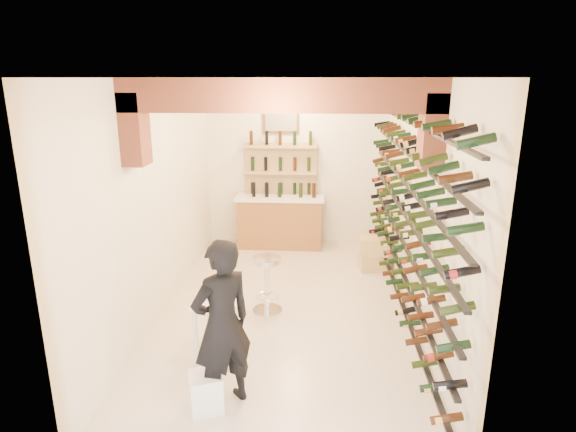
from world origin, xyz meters
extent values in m
plane|color=beige|center=(0.00, 0.00, 0.00)|extent=(6.00, 6.00, 0.00)
cube|color=white|center=(0.00, 3.00, 1.60)|extent=(3.50, 0.02, 3.20)
cube|color=white|center=(0.00, -3.00, 1.60)|extent=(3.50, 0.02, 3.20)
cube|color=white|center=(-1.75, 0.00, 1.60)|extent=(0.02, 6.00, 3.20)
cube|color=white|center=(1.75, 0.00, 1.60)|extent=(0.02, 6.00, 3.20)
cube|color=#A05E39|center=(0.00, 0.00, 3.20)|extent=(3.50, 6.00, 0.02)
cube|color=#AA573B|center=(0.00, -1.00, 3.02)|extent=(3.50, 0.35, 0.36)
cube|color=#AA573B|center=(-1.63, -1.00, 2.65)|extent=(0.24, 0.35, 0.80)
cube|color=#AA573B|center=(1.63, -1.00, 2.65)|extent=(0.24, 0.35, 0.80)
cube|color=black|center=(1.59, 0.00, 0.25)|extent=(0.06, 5.70, 0.03)
cube|color=black|center=(1.59, 0.00, 0.65)|extent=(0.06, 5.70, 0.03)
cube|color=black|center=(1.59, 0.00, 1.05)|extent=(0.06, 5.70, 0.03)
cube|color=black|center=(1.59, 0.00, 1.45)|extent=(0.06, 5.70, 0.03)
cube|color=black|center=(1.59, 0.00, 1.85)|extent=(0.06, 5.70, 0.03)
cube|color=black|center=(1.59, 0.00, 2.25)|extent=(0.06, 5.70, 0.03)
cube|color=black|center=(1.59, 0.00, 2.65)|extent=(0.06, 5.70, 0.03)
cube|color=#9B642F|center=(-0.30, 2.65, 0.48)|extent=(1.60, 0.55, 0.96)
cube|color=white|center=(-0.30, 2.65, 0.98)|extent=(1.70, 0.62, 0.05)
cube|color=tan|center=(-0.30, 2.92, 1.00)|extent=(1.40, 0.10, 2.00)
cube|color=tan|center=(-0.30, 2.82, 0.45)|extent=(1.40, 0.28, 0.04)
cube|color=tan|center=(-0.30, 2.82, 0.95)|extent=(1.40, 0.28, 0.04)
cube|color=tan|center=(-0.30, 2.82, 1.45)|extent=(1.40, 0.28, 0.04)
cube|color=tan|center=(-0.30, 2.82, 1.95)|extent=(1.40, 0.28, 0.04)
cube|color=brown|center=(-0.30, 2.97, 2.45)|extent=(0.70, 0.04, 0.55)
cube|color=#99998C|center=(-0.30, 2.94, 2.45)|extent=(0.60, 0.01, 0.45)
cube|color=white|center=(-0.72, -1.33, 0.69)|extent=(0.57, 0.57, 0.05)
cube|color=white|center=(-0.95, -1.48, 0.33)|extent=(0.05, 0.05, 0.67)
cube|color=white|center=(-0.56, -1.56, 0.33)|extent=(0.05, 0.05, 0.67)
cube|color=white|center=(-0.87, -1.09, 0.33)|extent=(0.05, 0.05, 0.67)
cube|color=white|center=(-0.48, -1.17, 0.33)|extent=(0.05, 0.05, 0.67)
cylinder|color=white|center=(-0.67, -1.31, 0.72)|extent=(0.23, 0.23, 0.01)
cylinder|color=#BF7266|center=(-0.67, -1.31, 0.74)|extent=(0.17, 0.17, 0.02)
cube|color=white|center=(-0.89, -1.44, 0.72)|extent=(0.13, 0.13, 0.01)
cylinder|color=white|center=(-0.86, -1.18, 0.72)|extent=(0.07, 0.07, 0.00)
cylinder|color=white|center=(-0.86, -1.18, 0.76)|extent=(0.01, 0.01, 0.09)
cone|color=#4E0616|center=(-0.86, -1.18, 0.83)|extent=(0.07, 0.07, 0.08)
cube|color=white|center=(-0.66, -2.23, 0.19)|extent=(0.40, 0.40, 0.39)
imported|color=black|center=(-0.49, -2.12, 0.88)|extent=(0.76, 0.74, 1.76)
cylinder|color=silver|center=(-0.27, -0.12, 0.02)|extent=(0.42, 0.42, 0.03)
cylinder|color=silver|center=(-0.27, -0.12, 0.39)|extent=(0.08, 0.08, 0.74)
cylinder|color=silver|center=(-0.27, -0.12, 0.78)|extent=(0.40, 0.40, 0.07)
torus|color=silver|center=(-0.27, -0.12, 0.23)|extent=(0.32, 0.32, 0.03)
cube|color=tan|center=(1.40, 1.55, 0.15)|extent=(0.53, 0.41, 0.29)
cube|color=tan|center=(1.40, 1.55, 0.44)|extent=(0.51, 0.36, 0.29)
camera|label=1|loc=(0.41, -6.26, 3.20)|focal=29.86mm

